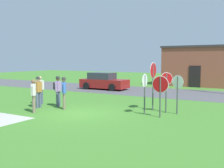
% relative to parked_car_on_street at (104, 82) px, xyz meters
% --- Properties ---
extents(ground_plane, '(80.00, 80.00, 0.00)m').
position_rel_parked_car_on_street_xyz_m(ground_plane, '(4.81, -9.75, -0.69)').
color(ground_plane, '#3D7528').
extents(street_asphalt, '(60.00, 6.40, 0.01)m').
position_rel_parked_car_on_street_xyz_m(street_asphalt, '(4.81, 0.44, -0.68)').
color(street_asphalt, '#4C4C51').
rests_on(street_asphalt, ground).
extents(building_background, '(7.02, 4.71, 4.06)m').
position_rel_parked_car_on_street_xyz_m(building_background, '(6.75, 8.06, 1.35)').
color(building_background, brown).
rests_on(building_background, ground).
extents(parked_car_on_street, '(4.32, 2.07, 1.51)m').
position_rel_parked_car_on_street_xyz_m(parked_car_on_street, '(0.00, 0.00, 0.00)').
color(parked_car_on_street, maroon).
rests_on(parked_car_on_street, ground).
extents(stop_sign_rear_left, '(0.62, 0.21, 1.92)m').
position_rel_parked_car_on_street_xyz_m(stop_sign_rear_left, '(8.97, -7.49, 0.60)').
color(stop_sign_rear_left, '#474C4C').
rests_on(stop_sign_rear_left, ground).
extents(stop_sign_tallest, '(0.79, 0.10, 1.94)m').
position_rel_parked_car_on_street_xyz_m(stop_sign_tallest, '(8.50, -8.64, 0.63)').
color(stop_sign_tallest, '#474C4C').
rests_on(stop_sign_tallest, ground).
extents(stop_sign_far_back, '(0.49, 0.43, 2.04)m').
position_rel_parked_car_on_street_xyz_m(stop_sign_far_back, '(8.38, -7.43, 0.68)').
color(stop_sign_far_back, '#474C4C').
rests_on(stop_sign_far_back, ground).
extents(stop_sign_center_cluster, '(0.07, 0.65, 1.99)m').
position_rel_parked_car_on_street_xyz_m(stop_sign_center_cluster, '(7.60, -8.36, 0.65)').
color(stop_sign_center_cluster, '#474C4C').
rests_on(stop_sign_center_cluster, ground).
extents(stop_sign_low_front, '(0.07, 0.84, 2.54)m').
position_rel_parked_car_on_street_xyz_m(stop_sign_low_front, '(7.56, -7.16, 1.07)').
color(stop_sign_low_front, '#474C4C').
rests_on(stop_sign_low_front, ground).
extents(person_near_signs, '(0.40, 0.46, 1.74)m').
position_rel_parked_car_on_street_xyz_m(person_near_signs, '(3.32, -9.31, 0.30)').
color(person_near_signs, '#7A6B56').
rests_on(person_near_signs, ground).
extents(person_in_teal, '(0.42, 0.56, 1.74)m').
position_rel_parked_car_on_street_xyz_m(person_in_teal, '(2.47, -8.85, 0.32)').
color(person_in_teal, '#4C5670').
rests_on(person_in_teal, ground).
extents(person_holding_notes, '(0.32, 0.57, 1.74)m').
position_rel_parked_car_on_street_xyz_m(person_holding_notes, '(1.80, -9.69, 0.30)').
color(person_holding_notes, '#4C5670').
rests_on(person_holding_notes, ground).
extents(person_in_blue, '(0.41, 0.45, 1.69)m').
position_rel_parked_car_on_street_xyz_m(person_in_blue, '(2.57, -10.76, 0.26)').
color(person_in_blue, '#7A6B56').
rests_on(person_in_blue, ground).
extents(person_with_sunhat, '(0.29, 0.56, 1.69)m').
position_rel_parked_car_on_street_xyz_m(person_with_sunhat, '(1.04, -8.82, 0.26)').
color(person_with_sunhat, '#4C5670').
rests_on(person_with_sunhat, ground).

